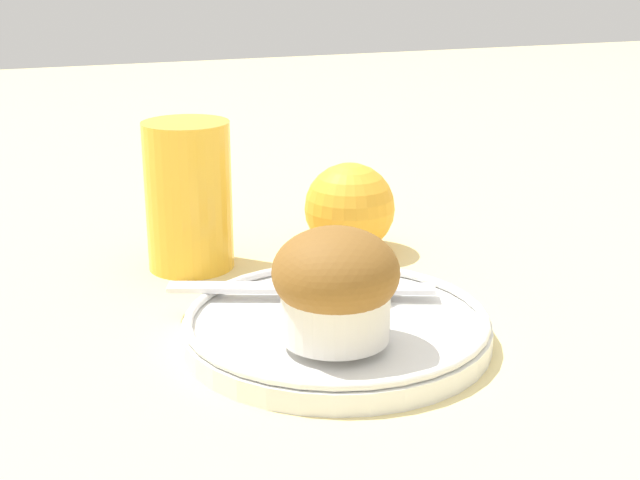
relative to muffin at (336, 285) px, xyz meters
The scene contains 8 objects.
ground_plane 0.07m from the muffin, 59.50° to the left, with size 3.00×3.00×0.00m, color beige.
plate 0.06m from the muffin, 66.73° to the left, with size 0.20×0.20×0.02m.
muffin is the anchor object (origin of this frame).
cream_ramekin 0.09m from the muffin, 61.02° to the left, with size 0.05×0.05×0.02m.
berry_pair 0.09m from the muffin, 81.29° to the left, with size 0.03×0.01×0.01m.
butter_knife 0.09m from the muffin, 84.91° to the left, with size 0.18×0.08×0.00m.
orange_fruit 0.22m from the muffin, 64.88° to the left, with size 0.08×0.08×0.08m.
juice_glass 0.21m from the muffin, 100.67° to the left, with size 0.07×0.07×0.12m.
Camera 1 is at (-0.21, -0.50, 0.24)m, focal length 50.00 mm.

